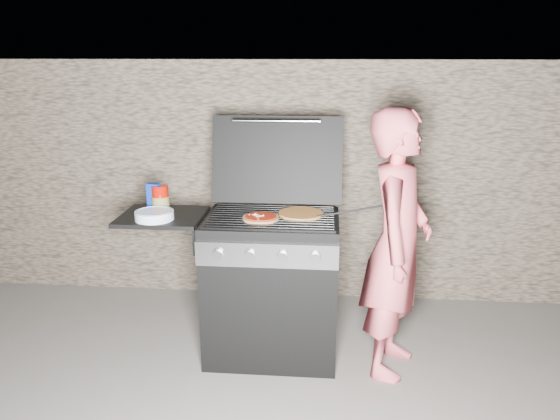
# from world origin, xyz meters

# --- Properties ---
(ground) EXTENTS (50.00, 50.00, 0.00)m
(ground) POSITION_xyz_m (0.00, 0.00, 0.00)
(ground) COLOR #625B54
(stone_wall) EXTENTS (8.00, 0.35, 1.80)m
(stone_wall) POSITION_xyz_m (0.00, 1.05, 0.90)
(stone_wall) COLOR #776653
(stone_wall) RESTS_ON ground
(gas_grill) EXTENTS (1.34, 0.79, 0.91)m
(gas_grill) POSITION_xyz_m (-0.25, 0.00, 0.46)
(gas_grill) COLOR black
(gas_grill) RESTS_ON ground
(pizza_topped) EXTENTS (0.25, 0.25, 0.02)m
(pizza_topped) POSITION_xyz_m (-0.06, -0.07, 0.92)
(pizza_topped) COLOR #A96332
(pizza_topped) RESTS_ON gas_grill
(pizza_plain) EXTENTS (0.27, 0.27, 0.01)m
(pizza_plain) POSITION_xyz_m (0.17, 0.04, 0.92)
(pizza_plain) COLOR gold
(pizza_plain) RESTS_ON gas_grill
(sauce_jar) EXTENTS (0.13, 0.13, 0.16)m
(sauce_jar) POSITION_xyz_m (-0.70, 0.09, 0.98)
(sauce_jar) COLOR #9A0E04
(sauce_jar) RESTS_ON gas_grill
(blue_carton) EXTENTS (0.09, 0.06, 0.17)m
(blue_carton) POSITION_xyz_m (-0.75, 0.10, 0.99)
(blue_carton) COLOR navy
(blue_carton) RESTS_ON gas_grill
(plate_stack) EXTENTS (0.28, 0.28, 0.05)m
(plate_stack) POSITION_xyz_m (-0.68, -0.10, 0.93)
(plate_stack) COLOR white
(plate_stack) RESTS_ON gas_grill
(person) EXTENTS (0.52, 0.66, 1.57)m
(person) POSITION_xyz_m (0.74, -0.09, 0.79)
(person) COLOR #DD5560
(person) RESTS_ON ground
(tongs) EXTENTS (0.46, 0.05, 0.09)m
(tongs) POSITION_xyz_m (0.47, 0.00, 0.96)
(tongs) COLOR black
(tongs) RESTS_ON gas_grill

